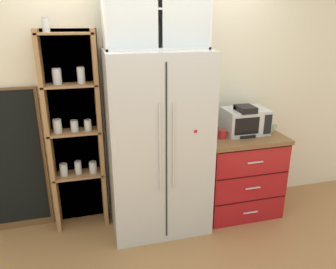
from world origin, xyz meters
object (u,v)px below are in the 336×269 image
coffee_maker (243,120)px  mug_red (222,134)px  refrigerator (158,144)px  mug_sage (271,127)px  bottle_clear (243,124)px  bottle_cobalt (211,126)px  microwave (245,121)px  chalkboard_menu (13,162)px

coffee_maker → mug_red: bearing=-169.5°
refrigerator → coffee_maker: 0.92m
mug_sage → bottle_clear: (-0.34, -0.03, 0.07)m
mug_red → refrigerator: bearing=179.2°
mug_red → bottle_cobalt: (-0.11, 0.05, 0.08)m
microwave → mug_red: microwave is taller
bottle_cobalt → mug_red: bearing=-23.9°
bottle_cobalt → bottle_clear: (0.35, -0.01, -0.01)m
coffee_maker → mug_sage: bearing=2.8°
microwave → coffee_maker: coffee_maker is taller
refrigerator → mug_red: bearing=-0.8°
bottle_cobalt → microwave: bearing=5.9°
refrigerator → bottle_cobalt: refrigerator is taller
bottle_clear → refrigerator: bearing=-178.3°
refrigerator → mug_sage: (1.24, 0.05, 0.05)m
coffee_maker → mug_red: size_ratio=2.89×
coffee_maker → chalkboard_menu: size_ratio=0.22×
microwave → mug_red: size_ratio=4.10×
mug_red → chalkboard_menu: chalkboard_menu is taller
chalkboard_menu → refrigerator: bearing=-12.4°
microwave → bottle_clear: (-0.04, -0.05, -0.02)m
mug_red → microwave: bearing=16.9°
coffee_maker → bottle_cobalt: bearing=179.8°
bottle_cobalt → refrigerator: bearing=-176.0°
coffee_maker → mug_red: (-0.25, -0.05, -0.11)m
bottle_clear → chalkboard_menu: (-2.26, 0.27, -0.27)m
coffee_maker → microwave: bearing=45.1°
microwave → coffee_maker: 0.06m
bottle_clear → coffee_maker: bearing=90.0°
refrigerator → bottle_clear: refrigerator is taller
mug_sage → bottle_cobalt: size_ratio=0.40×
refrigerator → bottle_cobalt: size_ratio=6.16×
microwave → bottle_clear: size_ratio=1.69×
refrigerator → coffee_maker: refrigerator is taller
refrigerator → bottle_cobalt: 0.57m
microwave → chalkboard_menu: (-2.30, 0.22, -0.29)m
refrigerator → bottle_clear: size_ratio=6.78×
mug_red → mug_sage: bearing=6.1°
microwave → bottle_clear: bearing=-128.4°
chalkboard_menu → microwave: bearing=-5.4°
coffee_maker → chalkboard_menu: bearing=173.4°
mug_sage → bottle_clear: size_ratio=0.44×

